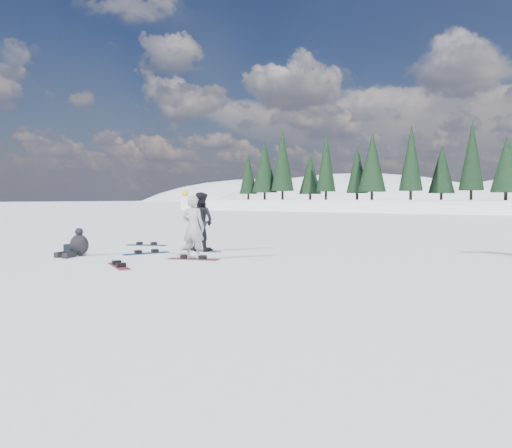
{
  "coord_description": "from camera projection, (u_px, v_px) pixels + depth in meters",
  "views": [
    {
      "loc": [
        9.16,
        -9.56,
        1.78
      ],
      "look_at": [
        1.8,
        1.08,
        1.1
      ],
      "focal_mm": 35.0,
      "sensor_mm": 36.0,
      "label": 1
    }
  ],
  "objects": [
    {
      "name": "ground",
      "position": [
        177.0,
        265.0,
        13.15
      ],
      "size": [
        420.0,
        420.0,
        0.0
      ],
      "primitive_type": "plane",
      "color": "white",
      "rests_on": "ground"
    },
    {
      "name": "seated_rider",
      "position": [
        78.0,
        245.0,
        15.23
      ],
      "size": [
        0.74,
        1.09,
        0.86
      ],
      "rotation": [
        0.0,
        0.0,
        0.3
      ],
      "color": "black",
      "rests_on": "ground"
    },
    {
      "name": "snowboard_loose_c",
      "position": [
        147.0,
        245.0,
        18.62
      ],
      "size": [
        1.47,
        0.9,
        0.03
      ],
      "primitive_type": "cube",
      "rotation": [
        0.0,
        0.0,
        0.45
      ],
      "color": "navy",
      "rests_on": "ground"
    },
    {
      "name": "snowboard_woman",
      "position": [
        194.0,
        259.0,
        14.35
      ],
      "size": [
        1.51,
        0.77,
        0.03
      ],
      "primitive_type": "cube",
      "rotation": [
        0.0,
        0.0,
        0.34
      ],
      "color": "maroon",
      "rests_on": "ground"
    },
    {
      "name": "gear_bag",
      "position": [
        71.0,
        249.0,
        15.85
      ],
      "size": [
        0.49,
        0.36,
        0.3
      ],
      "primitive_type": "cube",
      "rotation": [
        0.0,
        0.0,
        -0.14
      ],
      "color": "black",
      "rests_on": "ground"
    },
    {
      "name": "snowboard_man",
      "position": [
        201.0,
        251.0,
        16.69
      ],
      "size": [
        1.51,
        0.33,
        0.03
      ],
      "primitive_type": "cube",
      "rotation": [
        0.0,
        0.0,
        0.03
      ],
      "color": "#175A80",
      "rests_on": "ground"
    },
    {
      "name": "snowboard_loose_a",
      "position": [
        147.0,
        253.0,
        15.86
      ],
      "size": [
        0.81,
        1.5,
        0.03
      ],
      "primitive_type": "cube",
      "rotation": [
        0.0,
        0.0,
        1.2
      ],
      "color": "navy",
      "rests_on": "ground"
    },
    {
      "name": "snowboard_loose_b",
      "position": [
        119.0,
        266.0,
        12.87
      ],
      "size": [
        1.45,
        0.95,
        0.03
      ],
      "primitive_type": "cube",
      "rotation": [
        0.0,
        0.0,
        -0.49
      ],
      "color": "#9E2238",
      "rests_on": "ground"
    },
    {
      "name": "snowboarder_man",
      "position": [
        200.0,
        222.0,
        16.64
      ],
      "size": [
        1.01,
        0.81,
        1.97
      ],
      "primitive_type": "imported",
      "rotation": [
        0.0,
        0.0,
        3.21
      ],
      "color": "black",
      "rests_on": "ground"
    },
    {
      "name": "snowboarder_woman",
      "position": [
        193.0,
        227.0,
        14.3
      ],
      "size": [
        0.76,
        0.59,
        2.01
      ],
      "rotation": [
        0.0,
        0.0,
        3.38
      ],
      "color": "#9B9BA0",
      "rests_on": "ground"
    }
  ]
}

